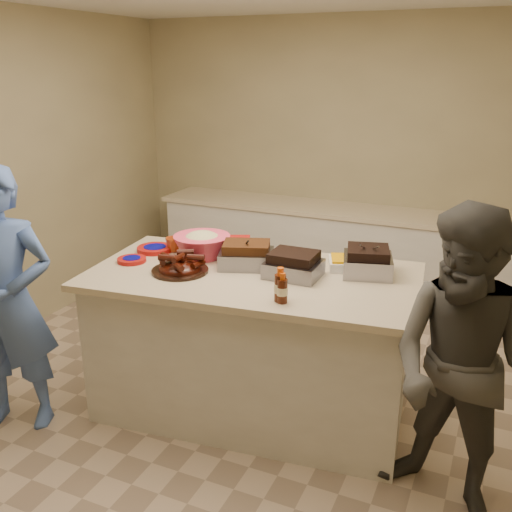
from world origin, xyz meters
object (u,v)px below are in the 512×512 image
at_px(mustard_bottle, 230,269).
at_px(island, 253,407).
at_px(guest_gray, 447,508).
at_px(rib_platter, 180,272).
at_px(bbq_bottle_a, 280,301).
at_px(bbq_bottle_b, 282,302).
at_px(coleslaw_bowl, 202,257).
at_px(roasting_pan, 367,274).
at_px(guest_blue, 25,418).
at_px(plastic_cup, 174,251).

bearing_deg(mustard_bottle, island, -4.96).
relative_size(island, guest_gray, 1.26).
height_order(rib_platter, bbq_bottle_a, bbq_bottle_a).
height_order(rib_platter, bbq_bottle_b, bbq_bottle_b).
relative_size(coleslaw_bowl, bbq_bottle_b, 2.22).
xyz_separation_m(roasting_pan, mustard_bottle, (-0.83, -0.27, 0.00)).
relative_size(roasting_pan, bbq_bottle_b, 1.71).
xyz_separation_m(coleslaw_bowl, bbq_bottle_b, (0.79, -0.50, 0.00)).
xyz_separation_m(rib_platter, guest_blue, (-0.90, -0.58, -0.98)).
distance_m(mustard_bottle, guest_blue, 1.70).
height_order(mustard_bottle, guest_gray, mustard_bottle).
bearing_deg(guest_gray, bbq_bottle_b, -165.24).
relative_size(roasting_pan, plastic_cup, 2.72).
distance_m(island, rib_platter, 1.08).
bearing_deg(coleslaw_bowl, guest_gray, -18.15).
xyz_separation_m(roasting_pan, guest_blue, (-1.99, -1.02, -0.98)).
height_order(roasting_pan, plastic_cup, roasting_pan).
bearing_deg(island, coleslaw_bowl, 155.48).
bearing_deg(roasting_pan, coleslaw_bowl, 171.73).
bearing_deg(roasting_pan, guest_gray, -62.28).
height_order(coleslaw_bowl, plastic_cup, coleslaw_bowl).
distance_m(mustard_bottle, plastic_cup, 0.55).
height_order(bbq_bottle_b, mustard_bottle, bbq_bottle_b).
distance_m(island, guest_gray, 1.40).
xyz_separation_m(island, bbq_bottle_a, (0.32, -0.34, 0.98)).
xyz_separation_m(island, rib_platter, (-0.43, -0.17, 0.98)).
xyz_separation_m(bbq_bottle_a, guest_blue, (-1.65, -0.40, -0.98)).
distance_m(roasting_pan, guest_blue, 2.45).
relative_size(island, plastic_cup, 18.87).
bearing_deg(bbq_bottle_b, coleslaw_bowl, 147.37).
height_order(roasting_pan, bbq_bottle_a, bbq_bottle_a).
distance_m(island, bbq_bottle_b, 1.10).
height_order(bbq_bottle_b, guest_gray, bbq_bottle_b).
relative_size(bbq_bottle_b, mustard_bottle, 1.54).
relative_size(roasting_pan, mustard_bottle, 2.64).
bearing_deg(roasting_pan, bbq_bottle_a, -133.90).
height_order(guest_blue, guest_gray, guest_gray).
bearing_deg(plastic_cup, mustard_bottle, -17.09).
bearing_deg(bbq_bottle_a, bbq_bottle_b, -40.77).
height_order(island, plastic_cup, plastic_cup).
bearing_deg(guest_gray, mustard_bottle, -177.48).
height_order(bbq_bottle_a, guest_gray, bbq_bottle_a).
bearing_deg(guest_blue, coleslaw_bowl, 24.88).
height_order(coleslaw_bowl, mustard_bottle, coleslaw_bowl).
height_order(bbq_bottle_a, plastic_cup, bbq_bottle_a).
height_order(rib_platter, guest_blue, rib_platter).
xyz_separation_m(bbq_bottle_a, guest_gray, (1.01, -0.09, -0.98)).
relative_size(coleslaw_bowl, guest_gray, 0.24).
bearing_deg(roasting_pan, plastic_cup, 169.18).
height_order(roasting_pan, coleslaw_bowl, coleslaw_bowl).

